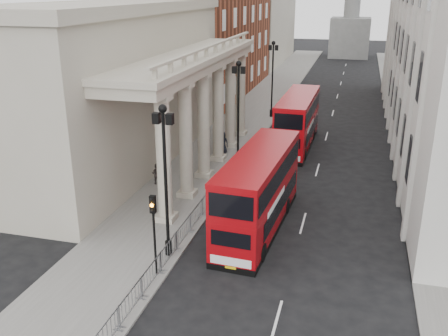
# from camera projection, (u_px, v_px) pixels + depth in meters

# --- Properties ---
(ground) EXTENTS (260.00, 260.00, 0.00)m
(ground) POSITION_uv_depth(u_px,v_px,m) (150.00, 299.00, 23.43)
(ground) COLOR black
(ground) RESTS_ON ground
(sidewalk_west) EXTENTS (6.00, 140.00, 0.12)m
(sidewalk_west) POSITION_uv_depth(u_px,v_px,m) (238.00, 129.00, 51.38)
(sidewalk_west) COLOR slate
(sidewalk_west) RESTS_ON ground
(sidewalk_east) EXTENTS (3.00, 140.00, 0.12)m
(sidewalk_east) POSITION_uv_depth(u_px,v_px,m) (407.00, 141.00, 47.34)
(sidewalk_east) COLOR slate
(sidewalk_east) RESTS_ON ground
(kerb) EXTENTS (0.20, 140.00, 0.14)m
(kerb) POSITION_uv_depth(u_px,v_px,m) (266.00, 131.00, 50.65)
(kerb) COLOR slate
(kerb) RESTS_ON ground
(portico_building) EXTENTS (9.00, 28.00, 12.00)m
(portico_building) POSITION_uv_depth(u_px,v_px,m) (114.00, 90.00, 40.30)
(portico_building) COLOR #A9A08D
(portico_building) RESTS_ON ground
(brick_building) EXTENTS (9.00, 32.00, 22.00)m
(brick_building) POSITION_uv_depth(u_px,v_px,m) (216.00, 10.00, 65.83)
(brick_building) COLOR brown
(brick_building) RESTS_ON ground
(west_building_far) EXTENTS (9.00, 30.00, 20.00)m
(west_building_far) POSITION_uv_depth(u_px,v_px,m) (262.00, 9.00, 95.22)
(west_building_far) COLOR #A9A08D
(west_building_far) RESTS_ON ground
(lamp_post_south) EXTENTS (1.05, 0.44, 8.32)m
(lamp_post_south) POSITION_uv_depth(u_px,v_px,m) (165.00, 172.00, 25.53)
(lamp_post_south) COLOR black
(lamp_post_south) RESTS_ON sidewalk_west
(lamp_post_mid) EXTENTS (1.05, 0.44, 8.32)m
(lamp_post_mid) POSITION_uv_depth(u_px,v_px,m) (238.00, 105.00, 40.06)
(lamp_post_mid) COLOR black
(lamp_post_mid) RESTS_ON sidewalk_west
(lamp_post_north) EXTENTS (1.05, 0.44, 8.32)m
(lamp_post_north) POSITION_uv_depth(u_px,v_px,m) (273.00, 74.00, 54.58)
(lamp_post_north) COLOR black
(lamp_post_north) RESTS_ON sidewalk_west
(traffic_light) EXTENTS (0.28, 0.33, 4.30)m
(traffic_light) POSITION_uv_depth(u_px,v_px,m) (153.00, 221.00, 24.29)
(traffic_light) COLOR black
(traffic_light) RESTS_ON sidewalk_west
(crowd_barriers) EXTENTS (0.50, 18.75, 1.10)m
(crowd_barriers) POSITION_uv_depth(u_px,v_px,m) (160.00, 262.00, 25.31)
(crowd_barriers) COLOR gray
(crowd_barriers) RESTS_ON sidewalk_west
(bus_near) EXTENTS (3.30, 11.16, 4.76)m
(bus_near) POSITION_uv_depth(u_px,v_px,m) (259.00, 190.00, 29.62)
(bus_near) COLOR #93060C
(bus_near) RESTS_ON ground
(bus_far) EXTENTS (2.86, 11.07, 4.76)m
(bus_far) POSITION_uv_depth(u_px,v_px,m) (298.00, 120.00, 45.15)
(bus_far) COLOR #AA070E
(bus_far) RESTS_ON ground
(pedestrian_a) EXTENTS (0.68, 0.52, 1.68)m
(pedestrian_a) POSITION_uv_depth(u_px,v_px,m) (185.00, 184.00, 34.62)
(pedestrian_a) COLOR black
(pedestrian_a) RESTS_ON sidewalk_west
(pedestrian_b) EXTENTS (0.78, 0.61, 1.57)m
(pedestrian_b) POSITION_uv_depth(u_px,v_px,m) (157.00, 174.00, 36.68)
(pedestrian_b) COLOR #292321
(pedestrian_b) RESTS_ON sidewalk_west
(pedestrian_c) EXTENTS (1.00, 0.70, 1.93)m
(pedestrian_c) POSITION_uv_depth(u_px,v_px,m) (223.00, 143.00, 43.41)
(pedestrian_c) COLOR black
(pedestrian_c) RESTS_ON sidewalk_west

